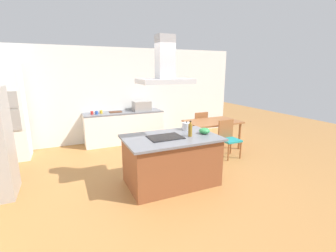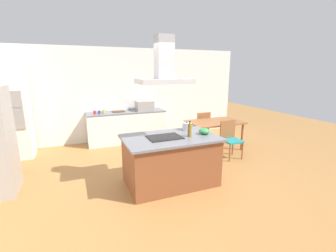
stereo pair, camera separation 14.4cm
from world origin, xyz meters
name	(u,v)px [view 1 (the left image)]	position (x,y,z in m)	size (l,w,h in m)	color
ground	(145,156)	(0.00, 1.50, 0.00)	(16.00, 16.00, 0.00)	#AD753D
wall_back	(125,95)	(0.00, 3.25, 1.35)	(7.20, 0.10, 2.70)	white
kitchen_island	(171,160)	(0.00, 0.00, 0.45)	(1.70, 1.09, 0.90)	brown
cooktop	(165,137)	(-0.12, 0.00, 0.91)	(0.60, 0.44, 0.01)	black
tea_kettle	(187,126)	(0.49, 0.33, 0.97)	(0.23, 0.18, 0.17)	silver
olive_oil_bottle	(190,130)	(0.32, -0.12, 1.02)	(0.07, 0.07, 0.29)	olive
mixing_bowl	(204,131)	(0.66, -0.07, 0.96)	(0.21, 0.21, 0.11)	#33934C
back_counter	(124,127)	(-0.16, 2.88, 0.45)	(2.23, 0.62, 0.90)	white
countertop_microwave	(142,106)	(0.38, 2.88, 1.04)	(0.50, 0.38, 0.28)	#9E9993
coffee_mug_red	(92,113)	(-1.04, 2.84, 0.95)	(0.08, 0.08, 0.09)	red
coffee_mug_blue	(97,113)	(-0.92, 2.82, 0.95)	(0.08, 0.08, 0.09)	#2D56B2
coffee_mug_yellow	(101,112)	(-0.79, 2.89, 0.95)	(0.08, 0.08, 0.09)	gold
cutting_board	(116,112)	(-0.38, 2.93, 0.91)	(0.34, 0.24, 0.02)	#59331E
wall_oven_stack	(8,113)	(-2.90, 2.65, 1.10)	(0.70, 0.66, 2.20)	white
dining_table	(213,124)	(1.86, 1.37, 0.67)	(1.40, 0.90, 0.75)	#995B33
chair_facing_island	(228,136)	(1.86, 0.70, 0.51)	(0.42, 0.42, 0.89)	teal
chair_facing_back_wall	(199,125)	(1.86, 2.03, 0.51)	(0.42, 0.42, 0.89)	teal
range_hood	(165,68)	(-0.12, 0.00, 2.10)	(0.90, 0.55, 0.78)	#ADADB2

